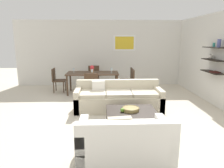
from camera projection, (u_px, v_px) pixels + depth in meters
ground_plane at (114, 113)px, 5.46m from camera, size 18.00×18.00×0.00m
back_wall_unit at (117, 53)px, 8.63m from camera, size 8.40×0.09×2.70m
right_wall_shelf_unit at (218, 60)px, 5.89m from camera, size 0.34×8.20×2.70m
sofa_beige at (118, 99)px, 5.73m from camera, size 2.38×0.90×0.78m
loveseat_white at (124, 142)px, 3.32m from camera, size 1.49×0.90×0.78m
coffee_table at (131, 120)px, 4.52m from camera, size 1.10×0.97×0.38m
decorative_bowl at (131, 109)px, 4.52m from camera, size 0.37×0.37×0.08m
apple_on_coffee_table at (122, 110)px, 4.43m from camera, size 0.09×0.09×0.09m
dining_table at (93, 75)px, 7.39m from camera, size 1.85×0.86×0.75m
dining_chair_right_far at (129, 78)px, 7.67m from camera, size 0.44×0.44×0.88m
dining_chair_left_far at (57, 79)px, 7.56m from camera, size 0.44×0.44×0.88m
dining_chair_right_near at (130, 80)px, 7.29m from camera, size 0.44×0.44×0.88m
dining_chair_foot at (91, 84)px, 6.61m from camera, size 0.44×0.44×0.88m
dining_chair_head at (94, 75)px, 8.24m from camera, size 0.44×0.44×0.88m
wine_glass_right_far at (111, 69)px, 7.48m from camera, size 0.08×0.08×0.16m
wine_glass_right_near at (112, 70)px, 7.27m from camera, size 0.08×0.08×0.17m
wine_glass_foot at (92, 71)px, 6.98m from camera, size 0.07×0.07×0.17m
wine_glass_left_far at (74, 69)px, 7.43m from camera, size 0.06×0.06×0.15m
centerpiece_vase at (92, 69)px, 7.34m from camera, size 0.16×0.16×0.27m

